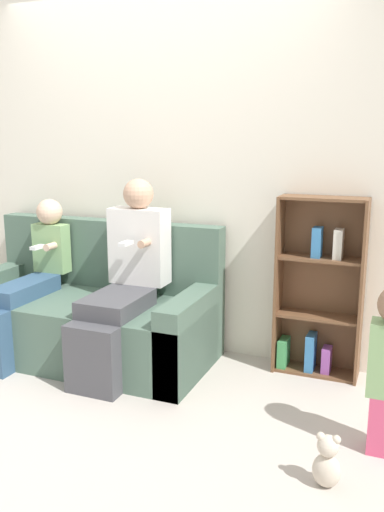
{
  "coord_description": "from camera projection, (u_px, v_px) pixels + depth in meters",
  "views": [
    {
      "loc": [
        1.67,
        -2.59,
        1.54
      ],
      "look_at": [
        0.39,
        0.56,
        0.78
      ],
      "focal_mm": 38.0,
      "sensor_mm": 36.0,
      "label": 1
    }
  ],
  "objects": [
    {
      "name": "ground_plane",
      "position": [
        98.0,
        394.0,
        3.29
      ],
      "size": [
        14.0,
        14.0,
        0.0
      ],
      "primitive_type": "plane",
      "color": "#BCB2A8"
    },
    {
      "name": "back_wall",
      "position": [
        163.0,
        173.0,
        3.88
      ],
      "size": [
        10.0,
        0.06,
        2.55
      ],
      "color": "silver",
      "rests_on": "ground_plane"
    },
    {
      "name": "teddy_bear",
      "position": [
        327.0,
        462.0,
        2.4
      ],
      "size": [
        0.13,
        0.11,
        0.26
      ],
      "color": "beige",
      "rests_on": "ground_plane"
    },
    {
      "name": "bookshelf",
      "position": [
        319.0,
        293.0,
        3.51
      ],
      "size": [
        0.55,
        0.22,
        1.17
      ],
      "color": "brown",
      "rests_on": "ground_plane"
    },
    {
      "name": "adult_seated",
      "position": [
        125.0,
        275.0,
        3.55
      ],
      "size": [
        0.4,
        0.8,
        1.26
      ],
      "color": "#47474C",
      "rests_on": "ground_plane"
    },
    {
      "name": "couch",
      "position": [
        88.0,
        316.0,
        3.84
      ],
      "size": [
        1.79,
        0.83,
        0.93
      ],
      "color": "#4C6656",
      "rests_on": "ground_plane"
    },
    {
      "name": "child_seated",
      "position": [
        28.0,
        278.0,
        3.81
      ],
      "size": [
        0.26,
        0.82,
        1.08
      ],
      "color": "#335170",
      "rests_on": "ground_plane"
    }
  ]
}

